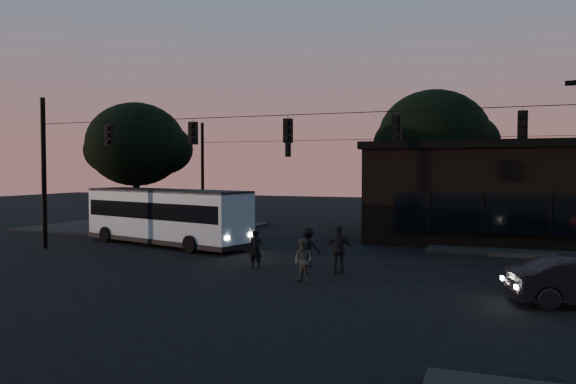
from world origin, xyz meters
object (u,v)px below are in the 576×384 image
(bus, at_px, (166,214))
(pedestrian_b, at_px, (303,261))
(pedestrian_a, at_px, (256,249))
(pedestrian_c, at_px, (339,250))
(pedestrian_d, at_px, (308,247))
(building, at_px, (513,191))

(bus, height_order, pedestrian_b, bus)
(pedestrian_a, bearing_deg, bus, 140.85)
(pedestrian_c, xyz_separation_m, pedestrian_d, (-1.59, 1.05, -0.11))
(pedestrian_a, bearing_deg, pedestrian_d, 26.35)
(building, distance_m, bus, 19.17)
(bus, bearing_deg, pedestrian_d, -4.96)
(bus, bearing_deg, building, 44.18)
(pedestrian_b, distance_m, pedestrian_c, 2.15)
(building, bearing_deg, pedestrian_d, -122.71)
(pedestrian_b, bearing_deg, building, 88.81)
(bus, relative_size, pedestrian_d, 6.63)
(building, distance_m, pedestrian_c, 15.01)
(pedestrian_c, bearing_deg, pedestrian_b, 57.14)
(pedestrian_a, bearing_deg, pedestrian_c, -4.34)
(bus, height_order, pedestrian_a, bus)
(pedestrian_b, bearing_deg, pedestrian_a, 167.72)
(pedestrian_b, bearing_deg, pedestrian_c, 93.62)
(pedestrian_c, bearing_deg, building, -128.36)
(building, xyz_separation_m, pedestrian_c, (-6.38, -13.46, -1.80))
(building, relative_size, pedestrian_a, 10.08)
(pedestrian_a, distance_m, pedestrian_d, 2.14)
(building, xyz_separation_m, pedestrian_d, (-7.97, -12.41, -1.91))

